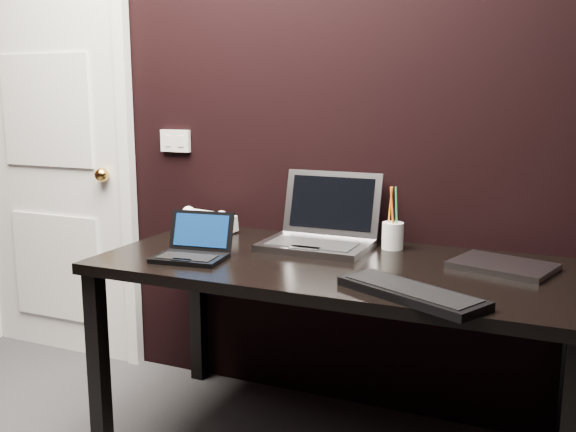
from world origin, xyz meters
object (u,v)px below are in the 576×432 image
at_px(closed_laptop, 503,266).
at_px(mobile_phone, 190,234).
at_px(netbook, 193,250).
at_px(pen_cup, 393,234).
at_px(ext_keyboard, 411,293).
at_px(silver_laptop, 320,233).
at_px(desk_phone, 206,224).
at_px(desk, 335,282).
at_px(door, 52,152).

relative_size(closed_laptop, mobile_phone, 4.03).
bearing_deg(netbook, pen_cup, 34.65).
bearing_deg(mobile_phone, closed_laptop, 4.36).
bearing_deg(ext_keyboard, netbook, 170.84).
distance_m(netbook, silver_laptop, 0.51).
bearing_deg(pen_cup, closed_laptop, -17.74).
xyz_separation_m(desk_phone, pen_cup, (0.80, 0.05, 0.01)).
xyz_separation_m(ext_keyboard, closed_laptop, (0.22, 0.43, -0.00)).
bearing_deg(desk_phone, netbook, -65.83).
bearing_deg(silver_laptop, desk, -55.41).
bearing_deg(ext_keyboard, silver_laptop, 133.88).
distance_m(desk, desk_phone, 0.71).
height_order(door, ext_keyboard, door).
xyz_separation_m(door, ext_keyboard, (1.99, -0.68, -0.29)).
xyz_separation_m(door, netbook, (1.16, -0.54, -0.27)).
xyz_separation_m(netbook, ext_keyboard, (0.83, -0.13, -0.02)).
bearing_deg(silver_laptop, desk_phone, 177.13).
bearing_deg(closed_laptop, netbook, -164.06).
height_order(door, silver_laptop, door).
height_order(silver_laptop, desk_phone, silver_laptop).
distance_m(desk, pen_cup, 0.33).
relative_size(netbook, desk_phone, 1.08).
bearing_deg(door, pen_cup, -3.37).
xyz_separation_m(door, mobile_phone, (1.01, -0.33, -0.27)).
distance_m(desk_phone, mobile_phone, 0.18).
height_order(netbook, mobile_phone, netbook).
relative_size(ext_keyboard, desk_phone, 1.91).
bearing_deg(mobile_phone, ext_keyboard, -19.35).
relative_size(silver_laptop, closed_laptop, 1.09).
distance_m(door, desk_phone, 1.03).
bearing_deg(desk, netbook, -161.42).
bearing_deg(desk_phone, closed_laptop, -3.98).
xyz_separation_m(silver_laptop, desk_phone, (-0.53, 0.03, -0.01)).
distance_m(door, desk, 1.73).
bearing_deg(door, netbook, -25.07).
height_order(desk, netbook, netbook).
distance_m(ext_keyboard, pen_cup, 0.61).
distance_m(silver_laptop, closed_laptop, 0.70).
height_order(desk, desk_phone, desk_phone).
distance_m(desk, silver_laptop, 0.27).
bearing_deg(ext_keyboard, mobile_phone, 160.65).
bearing_deg(closed_laptop, mobile_phone, -175.64).
bearing_deg(door, ext_keyboard, -18.74).
xyz_separation_m(closed_laptop, mobile_phone, (-1.20, -0.09, 0.02)).
xyz_separation_m(ext_keyboard, mobile_phone, (-0.98, 0.34, 0.02)).
height_order(door, mobile_phone, door).
xyz_separation_m(netbook, closed_laptop, (1.05, 0.30, -0.02)).
bearing_deg(mobile_phone, desk_phone, 99.04).
distance_m(desk, closed_laptop, 0.58).
relative_size(door, desk, 1.26).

